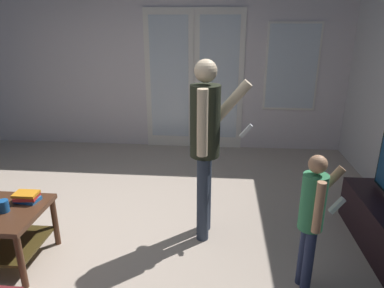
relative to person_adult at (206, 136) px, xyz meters
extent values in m
cube|color=#B6A392|center=(-0.87, -0.29, -0.97)|extent=(5.76, 5.54, 0.02)
cube|color=silver|center=(-0.87, 2.45, 0.30)|extent=(5.76, 0.06, 2.53)
cube|color=white|center=(-0.68, 2.41, 0.06)|extent=(0.74, 0.02, 2.11)
cube|color=silver|center=(-0.68, 2.40, 0.11)|extent=(0.58, 0.01, 1.81)
cube|color=white|center=(0.07, 2.41, 0.06)|extent=(0.74, 0.02, 2.11)
cube|color=silver|center=(0.07, 2.40, 0.11)|extent=(0.58, 0.01, 1.81)
cube|color=white|center=(1.12, 2.41, 0.30)|extent=(0.77, 0.02, 1.26)
cube|color=silver|center=(1.12, 2.40, 0.30)|extent=(0.71, 0.01, 1.20)
cylinder|color=#492A1A|center=(-1.31, -0.82, -0.74)|extent=(0.05, 0.05, 0.45)
cylinder|color=#492A1A|center=(-1.31, -0.28, -0.74)|extent=(0.05, 0.05, 0.45)
cylinder|color=#323C4D|center=(-0.02, -0.08, -0.57)|extent=(0.11, 0.11, 0.79)
cylinder|color=#323C4D|center=(0.00, 0.09, -0.57)|extent=(0.11, 0.11, 0.79)
cylinder|color=#292D1F|center=(-0.01, 0.00, 0.13)|extent=(0.26, 0.26, 0.62)
sphere|color=beige|center=(-0.01, 0.00, 0.55)|extent=(0.19, 0.19, 0.19)
cylinder|color=beige|center=(-0.02, -0.17, 0.17)|extent=(0.09, 0.09, 0.55)
cylinder|color=beige|center=(0.17, 0.16, 0.23)|extent=(0.42, 0.12, 0.48)
cube|color=white|center=(0.35, 0.15, 0.01)|extent=(0.11, 0.05, 0.13)
cylinder|color=#293050|center=(0.77, -0.71, -0.70)|extent=(0.07, 0.07, 0.52)
cylinder|color=#293050|center=(0.76, -0.59, -0.70)|extent=(0.07, 0.07, 0.52)
cylinder|color=#368455|center=(0.76, -0.65, -0.24)|extent=(0.17, 0.17, 0.41)
sphere|color=tan|center=(0.76, -0.65, 0.04)|extent=(0.12, 0.12, 0.12)
cylinder|color=tan|center=(0.77, -0.77, -0.21)|extent=(0.06, 0.06, 0.36)
cylinder|color=tan|center=(0.86, -0.53, -0.18)|extent=(0.27, 0.08, 0.33)
cube|color=white|center=(0.97, -0.52, -0.32)|extent=(0.11, 0.05, 0.13)
cylinder|color=#1A5194|center=(-1.54, -0.57, -0.43)|extent=(0.08, 0.08, 0.10)
cube|color=#2767AC|center=(-1.45, -0.39, -0.46)|extent=(0.21, 0.15, 0.03)
cube|color=red|center=(-1.45, -0.40, -0.43)|extent=(0.19, 0.16, 0.03)
cube|color=orange|center=(-1.45, -0.40, -0.41)|extent=(0.19, 0.13, 0.02)
camera|label=1|loc=(0.13, -2.80, 0.92)|focal=32.41mm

